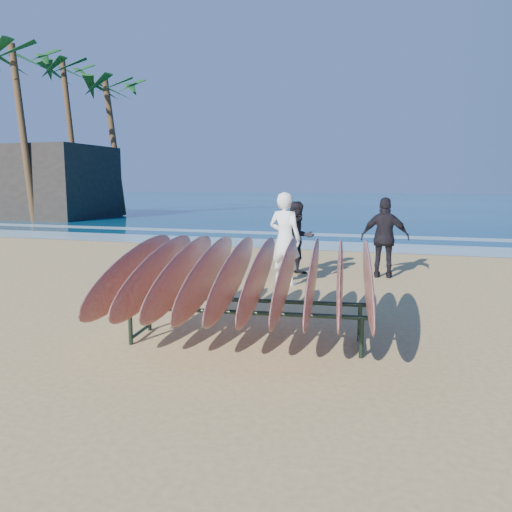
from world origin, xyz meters
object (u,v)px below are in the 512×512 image
(surfboard_rack, at_px, (246,275))
(person_dark_b, at_px, (385,238))
(person_white, at_px, (285,239))
(building, at_px, (29,183))
(person_dark_a, at_px, (298,238))
(palm_left, at_px, (18,60))
(palm_right, at_px, (68,73))
(palm_mid, at_px, (112,90))

(surfboard_rack, bearing_deg, person_dark_b, 66.96)
(person_white, bearing_deg, building, -23.97)
(person_white, relative_size, person_dark_a, 1.14)
(person_white, distance_m, person_dark_a, 1.21)
(building, xyz_separation_m, palm_left, (2.46, -2.92, 6.35))
(building, height_order, palm_left, palm_left)
(person_white, height_order, palm_left, palm_left)
(person_dark_a, bearing_deg, person_white, -134.03)
(person_white, xyz_separation_m, person_dark_b, (1.92, 1.44, -0.06))
(building, xyz_separation_m, palm_right, (0.18, 3.96, 7.18))
(building, distance_m, palm_mid, 7.63)
(palm_left, bearing_deg, person_white, -34.78)
(person_dark_a, height_order, palm_right, palm_right)
(palm_mid, bearing_deg, person_dark_a, -46.51)
(palm_left, bearing_deg, building, 130.10)
(surfboard_rack, xyz_separation_m, palm_right, (-20.37, 23.00, 8.40))
(surfboard_rack, xyz_separation_m, person_dark_b, (1.44, 5.33, -0.01))
(person_white, distance_m, palm_left, 22.72)
(palm_mid, bearing_deg, building, -151.43)
(person_white, relative_size, palm_left, 0.20)
(palm_mid, bearing_deg, palm_left, -110.92)
(person_dark_b, distance_m, building, 25.95)
(palm_left, xyz_separation_m, palm_right, (-2.27, 6.88, 0.84))
(person_dark_b, xyz_separation_m, building, (-21.99, 13.71, 1.24))
(surfboard_rack, distance_m, person_dark_a, 5.11)
(person_dark_a, distance_m, palm_left, 22.14)
(person_white, xyz_separation_m, palm_left, (-17.61, 12.23, 7.52))
(person_white, bearing_deg, palm_right, -30.78)
(person_white, height_order, palm_mid, palm_mid)
(person_dark_a, height_order, person_dark_b, person_dark_b)
(person_dark_b, xyz_separation_m, palm_mid, (-17.48, 16.17, 6.88))
(surfboard_rack, distance_m, palm_right, 31.86)
(palm_mid, height_order, palm_right, palm_right)
(person_white, distance_m, building, 25.17)
(person_dark_b, relative_size, palm_left, 0.19)
(person_white, bearing_deg, palm_mid, -35.45)
(palm_right, bearing_deg, person_white, -43.86)
(person_dark_b, bearing_deg, person_white, 34.42)
(palm_left, bearing_deg, person_dark_b, -28.92)
(person_dark_b, relative_size, palm_mid, 0.21)
(person_white, height_order, person_dark_a, person_white)
(person_white, bearing_deg, person_dark_b, -130.12)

